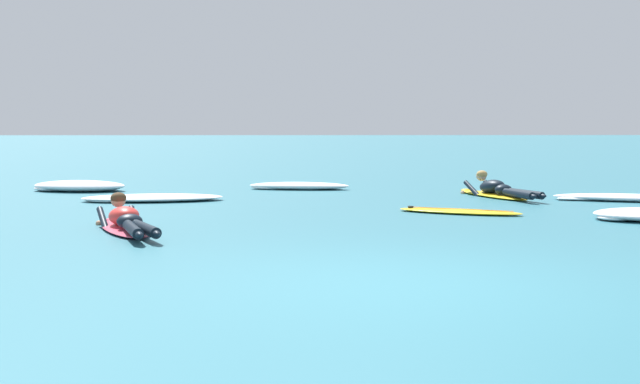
# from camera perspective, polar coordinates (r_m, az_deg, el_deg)

# --- Properties ---
(ground_plane) EXTENTS (120.00, 120.00, 0.00)m
(ground_plane) POSITION_cam_1_polar(r_m,az_deg,el_deg) (17.69, 1.83, 0.11)
(ground_plane) COLOR #2D6B7A
(surfer_near) EXTENTS (1.37, 2.50, 0.53)m
(surfer_near) POSITION_cam_1_polar(r_m,az_deg,el_deg) (11.48, -13.09, -1.98)
(surfer_near) COLOR #E54C66
(surfer_near) RESTS_ON ground
(surfer_far) EXTENTS (1.27, 2.63, 0.54)m
(surfer_far) POSITION_cam_1_polar(r_m,az_deg,el_deg) (16.48, 11.99, 0.12)
(surfer_far) COLOR yellow
(surfer_far) RESTS_ON ground
(drifting_surfboard) EXTENTS (2.05, 1.32, 0.16)m
(drifting_surfboard) POSITION_cam_1_polar(r_m,az_deg,el_deg) (13.58, 9.46, -1.31)
(drifting_surfboard) COLOR yellow
(drifting_surfboard) RESTS_ON ground
(whitewater_front) EXTENTS (2.67, 1.23, 0.13)m
(whitewater_front) POSITION_cam_1_polar(r_m,az_deg,el_deg) (15.71, -11.35, -0.39)
(whitewater_front) COLOR white
(whitewater_front) RESTS_ON ground
(whitewater_mid_right) EXTENTS (2.21, 0.84, 0.16)m
(whitewater_mid_right) POSITION_cam_1_polar(r_m,az_deg,el_deg) (17.92, -1.43, 0.41)
(whitewater_mid_right) COLOR white
(whitewater_mid_right) RESTS_ON ground
(whitewater_back) EXTENTS (2.11, 1.35, 0.23)m
(whitewater_back) POSITION_cam_1_polar(r_m,az_deg,el_deg) (18.23, -16.09, 0.39)
(whitewater_back) COLOR white
(whitewater_back) RESTS_ON ground
(whitewater_far_band) EXTENTS (2.85, 1.39, 0.14)m
(whitewater_far_band) POSITION_cam_1_polar(r_m,az_deg,el_deg) (16.37, 20.55, -0.38)
(whitewater_far_band) COLOR white
(whitewater_far_band) RESTS_ON ground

